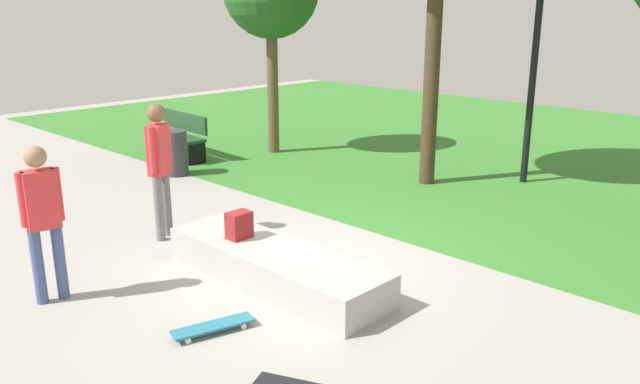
{
  "coord_description": "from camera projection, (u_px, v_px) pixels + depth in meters",
  "views": [
    {
      "loc": [
        5.1,
        -5.17,
        3.04
      ],
      "look_at": [
        0.12,
        -0.01,
        0.91
      ],
      "focal_mm": 35.53,
      "sensor_mm": 36.0,
      "label": 1
    }
  ],
  "objects": [
    {
      "name": "skater_watching",
      "position": [
        160.0,
        160.0,
        8.3
      ],
      "size": [
        0.33,
        0.39,
        1.82
      ],
      "color": "slate",
      "rests_on": "ground_plane"
    },
    {
      "name": "ground_plane",
      "position": [
        313.0,
        260.0,
        7.83
      ],
      "size": [
        28.0,
        28.0,
        0.0
      ],
      "primitive_type": "plane",
      "color": "#9E9993"
    },
    {
      "name": "skater_performing_trick",
      "position": [
        42.0,
        213.0,
        6.5
      ],
      "size": [
        0.25,
        0.43,
        1.69
      ],
      "color": "#3F5184",
      "rests_on": "ground_plane"
    },
    {
      "name": "park_bench_near_lamppost",
      "position": [
        179.0,
        134.0,
        12.98
      ],
      "size": [
        1.62,
        0.56,
        0.91
      ],
      "color": "#1E4223",
      "rests_on": "ground_plane"
    },
    {
      "name": "backpack_on_ledge",
      "position": [
        239.0,
        225.0,
        7.43
      ],
      "size": [
        0.2,
        0.28,
        0.32
      ],
      "primitive_type": "cube",
      "rotation": [
        0.0,
        0.0,
        1.57
      ],
      "color": "maroon",
      "rests_on": "concrete_ledge"
    },
    {
      "name": "lamp_post",
      "position": [
        538.0,
        23.0,
        10.51
      ],
      "size": [
        0.28,
        0.28,
        4.57
      ],
      "color": "black",
      "rests_on": "ground_plane"
    },
    {
      "name": "trash_bin",
      "position": [
        175.0,
        153.0,
        11.65
      ],
      "size": [
        0.44,
        0.44,
        0.83
      ],
      "primitive_type": "cylinder",
      "color": "#333338",
      "rests_on": "ground_plane"
    },
    {
      "name": "concrete_ledge",
      "position": [
        275.0,
        265.0,
        7.18
      ],
      "size": [
        2.9,
        0.85,
        0.39
      ],
      "primitive_type": "cube",
      "color": "#A8A59E",
      "rests_on": "ground_plane"
    },
    {
      "name": "grass_lawn",
      "position": [
        572.0,
        157.0,
        13.1
      ],
      "size": [
        26.6,
        12.71,
        0.01
      ],
      "primitive_type": "cube",
      "color": "#387A2D",
      "rests_on": "ground_plane"
    },
    {
      "name": "skateboard_spare",
      "position": [
        213.0,
        326.0,
        6.09
      ],
      "size": [
        0.42,
        0.82,
        0.08
      ],
      "color": "teal",
      "rests_on": "ground_plane"
    }
  ]
}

